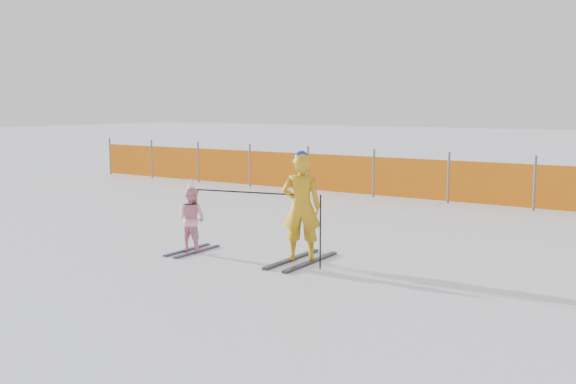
# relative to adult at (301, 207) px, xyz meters

# --- Properties ---
(ground) EXTENTS (120.00, 120.00, 0.00)m
(ground) POSITION_rel_adult_xyz_m (-0.47, -0.16, -0.84)
(ground) COLOR white
(ground) RESTS_ON ground
(adult) EXTENTS (0.70, 1.46, 1.70)m
(adult) POSITION_rel_adult_xyz_m (0.00, 0.00, 0.00)
(adult) COLOR black
(adult) RESTS_ON ground
(child) EXTENTS (0.53, 1.06, 1.21)m
(child) POSITION_rel_adult_xyz_m (-1.85, -0.39, -0.29)
(child) COLOR black
(child) RESTS_ON ground
(ski_poles) EXTENTS (2.20, 0.36, 1.09)m
(ski_poles) POSITION_rel_adult_xyz_m (-0.38, -0.20, -0.01)
(ski_poles) COLOR black
(ski_poles) RESTS_ON ground
(safety_fence) EXTENTS (16.84, 0.06, 1.25)m
(safety_fence) POSITION_rel_adult_xyz_m (-3.79, 6.98, -0.29)
(safety_fence) COLOR #595960
(safety_fence) RESTS_ON ground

